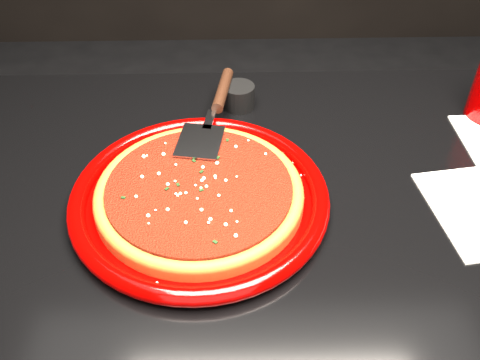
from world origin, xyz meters
name	(u,v)px	position (x,y,z in m)	size (l,w,h in m)	color
table	(294,350)	(0.00, 0.00, 0.38)	(1.20, 0.80, 0.75)	black
plate	(200,197)	(-0.16, 0.02, 0.76)	(0.38, 0.38, 0.03)	#810100
pizza_crust	(200,195)	(-0.16, 0.02, 0.77)	(0.30, 0.30, 0.02)	brown
pizza_crust_rim	(199,191)	(-0.16, 0.02, 0.78)	(0.30, 0.30, 0.02)	brown
pizza_sauce	(199,189)	(-0.16, 0.02, 0.78)	(0.27, 0.27, 0.01)	maroon
parmesan_dusting	(199,185)	(-0.16, 0.02, 0.79)	(0.26, 0.26, 0.01)	beige
basil_flecks	(199,185)	(-0.16, 0.02, 0.79)	(0.24, 0.24, 0.00)	black
pizza_server	(213,112)	(-0.14, 0.20, 0.80)	(0.08, 0.29, 0.02)	#B0B2B7
ramekin	(239,96)	(-0.10, 0.28, 0.77)	(0.06, 0.06, 0.04)	black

